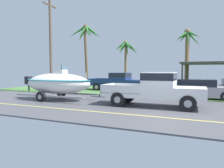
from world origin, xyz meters
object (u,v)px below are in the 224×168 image
at_px(parked_sedan_far, 198,89).
at_px(pickup_truck_towing, 159,88).
at_px(palm_tree_near_right, 188,45).
at_px(utility_pole, 51,44).
at_px(palm_tree_near_left, 86,38).
at_px(palm_tree_mid, 126,50).
at_px(carport_awning, 222,64).
at_px(boat_on_trailer, 58,83).
at_px(parked_pickup_background, 120,81).

bearing_deg(parked_sedan_far, pickup_truck_towing, -114.79).
bearing_deg(palm_tree_near_right, utility_pole, -143.48).
relative_size(pickup_truck_towing, palm_tree_near_right, 0.88).
bearing_deg(palm_tree_near_left, palm_tree_mid, 41.39).
height_order(carport_awning, palm_tree_near_left, palm_tree_near_left).
bearing_deg(boat_on_trailer, palm_tree_mid, 85.75).
distance_m(parked_pickup_background, parked_sedan_far, 7.68).
xyz_separation_m(palm_tree_near_right, palm_tree_mid, (-6.78, -0.51, -0.36)).
xyz_separation_m(boat_on_trailer, parked_sedan_far, (8.76, 4.33, -0.46)).
bearing_deg(palm_tree_near_right, pickup_truck_towing, -94.13).
distance_m(parked_pickup_background, palm_tree_near_right, 8.52).
relative_size(parked_pickup_background, palm_tree_mid, 1.05).
height_order(pickup_truck_towing, palm_tree_near_right, palm_tree_near_right).
distance_m(pickup_truck_towing, parked_sedan_far, 4.79).
distance_m(boat_on_trailer, utility_pole, 6.25).
height_order(parked_pickup_background, parked_sedan_far, parked_pickup_background).
bearing_deg(parked_pickup_background, parked_sedan_far, -23.56).
bearing_deg(parked_sedan_far, carport_awning, 71.79).
distance_m(carport_awning, palm_tree_near_left, 13.94).
xyz_separation_m(boat_on_trailer, carport_awning, (10.77, 10.44, 1.52)).
bearing_deg(carport_awning, palm_tree_mid, 172.48).
bearing_deg(parked_sedan_far, palm_tree_near_right, 98.01).
relative_size(parked_sedan_far, palm_tree_near_left, 0.66).
bearing_deg(palm_tree_near_right, palm_tree_near_left, -160.45).
bearing_deg(boat_on_trailer, palm_tree_near_left, 107.67).
bearing_deg(palm_tree_near_left, utility_pole, -101.49).
height_order(boat_on_trailer, utility_pole, utility_pole).
xyz_separation_m(palm_tree_near_right, utility_pole, (-11.34, -8.40, -0.37)).
distance_m(palm_tree_near_left, palm_tree_near_right, 11.05).
distance_m(parked_sedan_far, palm_tree_near_right, 8.98).
height_order(parked_sedan_far, palm_tree_near_right, palm_tree_near_right).
xyz_separation_m(pickup_truck_towing, parked_pickup_background, (-5.03, 7.40, -0.04)).
bearing_deg(palm_tree_mid, boat_on_trailer, -94.25).
bearing_deg(pickup_truck_towing, carport_awning, 68.99).
bearing_deg(carport_awning, parked_pickup_background, -161.39).
bearing_deg(palm_tree_mid, carport_awning, -7.52).
distance_m(carport_awning, palm_tree_near_right, 4.18).
bearing_deg(carport_awning, palm_tree_near_left, -172.12).
xyz_separation_m(palm_tree_mid, utility_pole, (-4.56, -7.89, -0.01)).
relative_size(pickup_truck_towing, parked_sedan_far, 1.22).
relative_size(palm_tree_near_right, utility_pole, 0.77).
xyz_separation_m(parked_pickup_background, palm_tree_near_left, (-4.47, 1.17, 4.57)).
bearing_deg(pickup_truck_towing, utility_pole, 159.73).
bearing_deg(palm_tree_near_right, boat_on_trailer, -121.97).
bearing_deg(parked_pickup_background, palm_tree_near_right, 39.42).
bearing_deg(palm_tree_mid, pickup_truck_towing, -63.37).
xyz_separation_m(parked_pickup_background, utility_pole, (-5.42, -3.54, 3.38)).
height_order(parked_sedan_far, palm_tree_mid, palm_tree_mid).
relative_size(pickup_truck_towing, utility_pole, 0.68).
xyz_separation_m(parked_pickup_background, palm_tree_near_right, (5.91, 4.86, 3.75)).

